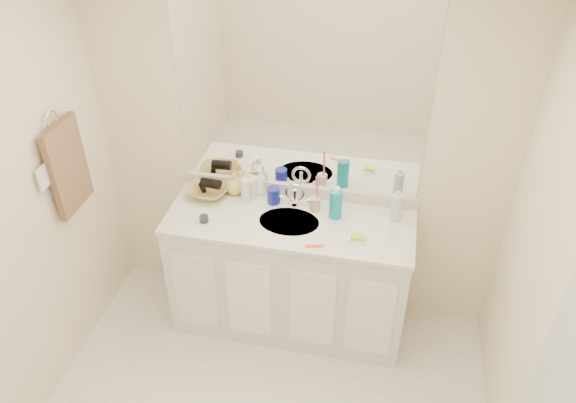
# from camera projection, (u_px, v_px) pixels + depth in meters

# --- Properties ---
(ceiling) EXTENTS (2.60, 2.60, 0.02)m
(ceiling) POSITION_uv_depth(u_px,v_px,m) (222.00, 27.00, 1.72)
(ceiling) COLOR white
(ceiling) RESTS_ON wall_back
(wall_back) EXTENTS (2.60, 0.02, 2.40)m
(wall_back) POSITION_uv_depth(u_px,v_px,m) (299.00, 152.00, 3.45)
(wall_back) COLOR #FDEEC6
(wall_back) RESTS_ON floor
(wall_right) EXTENTS (0.02, 2.60, 2.40)m
(wall_right) POSITION_uv_depth(u_px,v_px,m) (560.00, 353.00, 2.20)
(wall_right) COLOR #FDEEC6
(wall_right) RESTS_ON floor
(vanity_cabinet) EXTENTS (1.50, 0.55, 0.85)m
(vanity_cabinet) POSITION_uv_depth(u_px,v_px,m) (290.00, 274.00, 3.69)
(vanity_cabinet) COLOR silver
(vanity_cabinet) RESTS_ON floor
(countertop) EXTENTS (1.52, 0.57, 0.03)m
(countertop) POSITION_uv_depth(u_px,v_px,m) (290.00, 221.00, 3.43)
(countertop) COLOR white
(countertop) RESTS_ON vanity_cabinet
(backsplash) EXTENTS (1.52, 0.03, 0.08)m
(backsplash) POSITION_uv_depth(u_px,v_px,m) (298.00, 190.00, 3.60)
(backsplash) COLOR silver
(backsplash) RESTS_ON countertop
(sink_basin) EXTENTS (0.37, 0.37, 0.02)m
(sink_basin) POSITION_uv_depth(u_px,v_px,m) (289.00, 223.00, 3.41)
(sink_basin) COLOR beige
(sink_basin) RESTS_ON countertop
(faucet) EXTENTS (0.02, 0.02, 0.11)m
(faucet) POSITION_uv_depth(u_px,v_px,m) (295.00, 197.00, 3.52)
(faucet) COLOR silver
(faucet) RESTS_ON countertop
(mirror) EXTENTS (1.48, 0.01, 1.20)m
(mirror) POSITION_uv_depth(u_px,v_px,m) (299.00, 98.00, 3.24)
(mirror) COLOR white
(mirror) RESTS_ON wall_back
(blue_mug) EXTENTS (0.10, 0.10, 0.11)m
(blue_mug) POSITION_uv_depth(u_px,v_px,m) (274.00, 195.00, 3.53)
(blue_mug) COLOR #161D99
(blue_mug) RESTS_ON countertop
(tan_cup) EXTENTS (0.08, 0.08, 0.09)m
(tan_cup) POSITION_uv_depth(u_px,v_px,m) (315.00, 204.00, 3.47)
(tan_cup) COLOR beige
(tan_cup) RESTS_ON countertop
(toothbrush) EXTENTS (0.02, 0.04, 0.22)m
(toothbrush) POSITION_uv_depth(u_px,v_px,m) (317.00, 190.00, 3.41)
(toothbrush) COLOR #E23B85
(toothbrush) RESTS_ON tan_cup
(mouthwash_bottle) EXTENTS (0.08, 0.08, 0.19)m
(mouthwash_bottle) POSITION_uv_depth(u_px,v_px,m) (336.00, 204.00, 3.39)
(mouthwash_bottle) COLOR #0D8E9C
(mouthwash_bottle) RESTS_ON countertop
(clear_pump_bottle) EXTENTS (0.08, 0.08, 0.17)m
(clear_pump_bottle) POSITION_uv_depth(u_px,v_px,m) (396.00, 207.00, 3.37)
(clear_pump_bottle) COLOR silver
(clear_pump_bottle) RESTS_ON countertop
(soap_dish) EXTENTS (0.12, 0.10, 0.01)m
(soap_dish) POSITION_uv_depth(u_px,v_px,m) (357.00, 239.00, 3.26)
(soap_dish) COLOR white
(soap_dish) RESTS_ON countertop
(green_soap) EXTENTS (0.07, 0.05, 0.03)m
(green_soap) POSITION_uv_depth(u_px,v_px,m) (357.00, 237.00, 3.25)
(green_soap) COLOR #B5E638
(green_soap) RESTS_ON soap_dish
(orange_comb) EXTENTS (0.11, 0.05, 0.00)m
(orange_comb) POSITION_uv_depth(u_px,v_px,m) (315.00, 246.00, 3.21)
(orange_comb) COLOR #F8541A
(orange_comb) RESTS_ON countertop
(dark_jar) EXTENTS (0.07, 0.07, 0.04)m
(dark_jar) POSITION_uv_depth(u_px,v_px,m) (204.00, 219.00, 3.39)
(dark_jar) COLOR #27282C
(dark_jar) RESTS_ON countertop
(extra_white_bottle) EXTENTS (0.05, 0.05, 0.16)m
(extra_white_bottle) POSITION_uv_depth(u_px,v_px,m) (246.00, 191.00, 3.52)
(extra_white_bottle) COLOR white
(extra_white_bottle) RESTS_ON countertop
(soap_bottle_white) EXTENTS (0.08, 0.08, 0.18)m
(soap_bottle_white) POSITION_uv_depth(u_px,v_px,m) (261.00, 182.00, 3.59)
(soap_bottle_white) COLOR white
(soap_bottle_white) RESTS_ON countertop
(soap_bottle_cream) EXTENTS (0.10, 0.11, 0.19)m
(soap_bottle_cream) POSITION_uv_depth(u_px,v_px,m) (249.00, 182.00, 3.58)
(soap_bottle_cream) COLOR #FFF3CF
(soap_bottle_cream) RESTS_ON countertop
(soap_bottle_yellow) EXTENTS (0.14, 0.14, 0.15)m
(soap_bottle_yellow) POSITION_uv_depth(u_px,v_px,m) (234.00, 183.00, 3.61)
(soap_bottle_yellow) COLOR #DDC456
(soap_bottle_yellow) RESTS_ON countertop
(wicker_basket) EXTENTS (0.29, 0.29, 0.06)m
(wicker_basket) POSITION_uv_depth(u_px,v_px,m) (209.00, 191.00, 3.61)
(wicker_basket) COLOR #A38742
(wicker_basket) RESTS_ON countertop
(hair_dryer) EXTENTS (0.13, 0.07, 0.06)m
(hair_dryer) POSITION_uv_depth(u_px,v_px,m) (211.00, 183.00, 3.58)
(hair_dryer) COLOR black
(hair_dryer) RESTS_ON wicker_basket
(towel_ring) EXTENTS (0.01, 0.11, 0.11)m
(towel_ring) POSITION_uv_depth(u_px,v_px,m) (52.00, 120.00, 3.04)
(towel_ring) COLOR silver
(towel_ring) RESTS_ON wall_left
(hand_towel) EXTENTS (0.04, 0.32, 0.55)m
(hand_towel) POSITION_uv_depth(u_px,v_px,m) (68.00, 167.00, 3.21)
(hand_towel) COLOR brown
(hand_towel) RESTS_ON towel_ring
(switch_plate) EXTENTS (0.01, 0.08, 0.13)m
(switch_plate) POSITION_uv_depth(u_px,v_px,m) (43.00, 178.00, 3.03)
(switch_plate) COLOR white
(switch_plate) RESTS_ON wall_left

